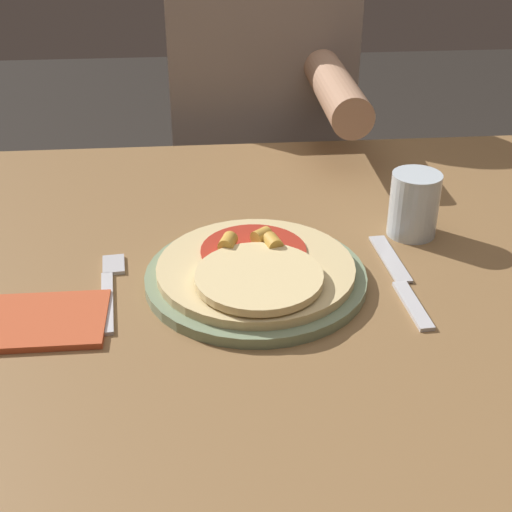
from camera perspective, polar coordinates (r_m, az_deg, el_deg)
name	(u,v)px	position (r m, az deg, el deg)	size (l,w,h in m)	color
dining_table	(284,346)	(0.96, 2.23, -7.19)	(1.20, 0.95, 0.75)	olive
plate	(256,279)	(0.89, 0.00, -1.84)	(0.28, 0.28, 0.01)	gray
pizza	(256,270)	(0.88, 0.03, -1.09)	(0.25, 0.25, 0.04)	#E0C689
fork	(110,286)	(0.90, -11.60, -2.38)	(0.03, 0.18, 0.00)	silver
knife	(401,280)	(0.91, 11.49, -1.92)	(0.03, 0.22, 0.00)	silver
drinking_glass	(414,204)	(1.01, 12.52, 4.05)	(0.07, 0.07, 0.09)	silver
napkin	(38,321)	(0.86, -17.01, -5.00)	(0.16, 0.11, 0.01)	#C6512D
person_diner	(261,131)	(1.56, 0.40, 9.93)	(0.37, 0.52, 1.18)	#2D2D38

